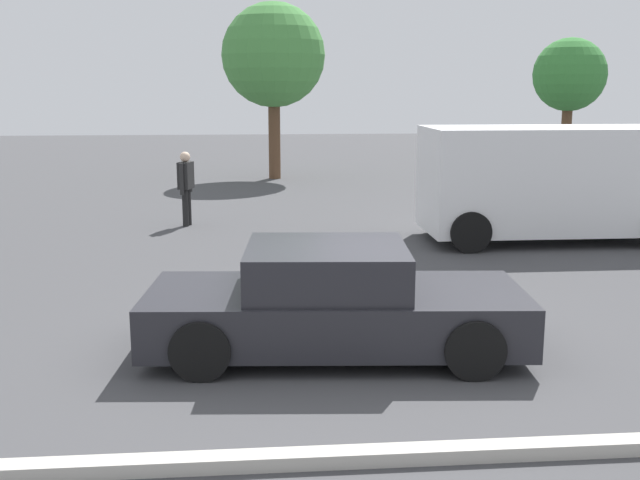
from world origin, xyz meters
The scene contains 8 objects.
ground_plane centered at (0.00, 0.00, 0.00)m, with size 80.00×80.00×0.00m, color #424244.
sedan_foreground centered at (-0.05, 0.03, 0.57)m, with size 4.34×2.10×1.24m.
dog centered at (0.37, 3.11, 0.27)m, with size 0.24×0.63×0.43m.
van_white centered at (4.79, 6.02, 1.19)m, with size 4.84×2.15×2.21m.
pedestrian centered at (-2.37, 8.27, 0.95)m, with size 0.34×0.55×1.60m.
parking_curb centered at (0.00, -2.58, 0.06)m, with size 7.14×0.20×0.12m, color #B7B2A8.
tree_back_left centered at (11.26, 20.73, 3.38)m, with size 2.79×2.79×4.81m.
tree_back_center centered at (-0.23, 16.71, 3.92)m, with size 3.31×3.31×5.61m.
Camera 1 is at (-0.91, -8.15, 2.98)m, focal length 42.58 mm.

